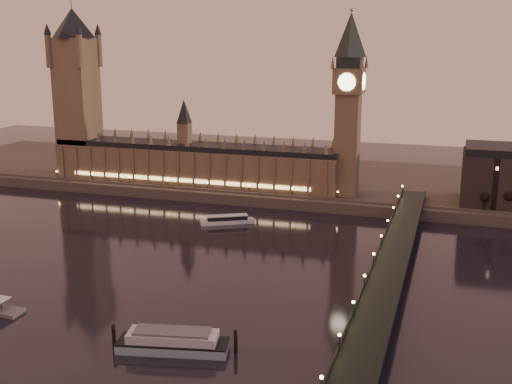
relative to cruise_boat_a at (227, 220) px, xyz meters
The scene contains 10 objects.
ground 65.22m from the cruise_boat_a, 91.67° to the right, with size 700.00×700.00×0.00m, color black.
far_embankment 103.72m from the cruise_boat_a, 74.28° to the left, with size 560.00×130.00×6.00m, color #423D35.
palace_of_westminster 72.61m from the cruise_boat_a, 126.97° to the left, with size 180.00×26.62×52.00m.
victoria_tower 148.49m from the cruise_boat_a, 155.39° to the left, with size 31.68×31.68×118.00m.
big_ben 98.34m from the cruise_boat_a, 46.98° to the left, with size 17.68×17.68×104.00m.
westminster_bridge 110.94m from the cruise_boat_a, 35.99° to the right, with size 13.20×260.00×15.30m.
bare_tree_0 133.50m from the cruise_boat_a, 19.25° to the left, with size 5.31×5.31×10.79m.
bare_tree_1 146.26m from the cruise_boat_a, 17.50° to the left, with size 5.31×5.31×10.79m.
cruise_boat_a is the anchor object (origin of this frame).
moored_barge 139.46m from the cruise_boat_a, 76.78° to the right, with size 39.17×16.40×7.32m.
Camera 1 is at (113.83, -236.36, 95.51)m, focal length 45.00 mm.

